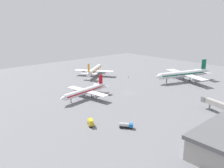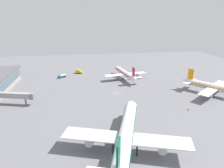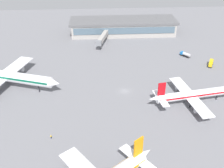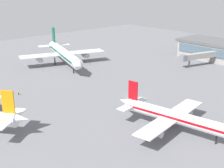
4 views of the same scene
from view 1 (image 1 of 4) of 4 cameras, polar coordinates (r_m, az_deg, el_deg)
name	(u,v)px [view 1 (image 1 of 4)]	position (r m, az deg, el deg)	size (l,w,h in m)	color
ground	(130,93)	(158.65, 4.40, -2.20)	(288.00, 288.00, 0.00)	slate
airplane_at_gate	(94,70)	(208.45, -4.44, 3.48)	(38.05, 32.21, 13.62)	white
airplane_taxiing	(85,91)	(148.07, -6.60, -1.73)	(40.45, 32.76, 12.34)	white
airplane_distant	(184,74)	(196.51, 17.41, 2.41)	(53.28, 43.78, 16.71)	white
catering_truck	(91,122)	(110.34, -5.33, -9.39)	(4.30, 5.84, 3.30)	black
fuel_truck	(126,125)	(107.75, 3.52, -10.17)	(5.41, 6.11, 2.50)	black
ground_crew_worker	(128,77)	(200.46, 4.04, 1.80)	(0.51, 0.53, 1.67)	#1E2338
jet_bridge	(219,105)	(134.10, 24.97, -4.67)	(8.88, 22.82, 6.74)	#9E9993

